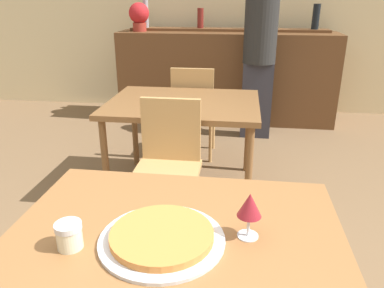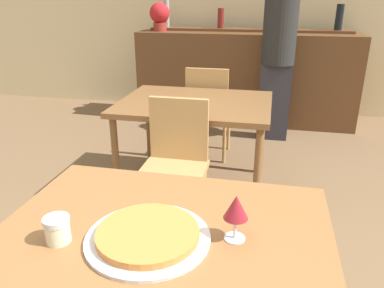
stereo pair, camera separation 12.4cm
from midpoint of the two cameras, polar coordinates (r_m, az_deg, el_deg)
name	(u,v)px [view 1 (the left image)]	position (r m, az deg, el deg)	size (l,w,h in m)	color
wall_back	(230,2)	(5.11, 5.10, 20.81)	(8.00, 0.05, 2.80)	beige
dining_table_near	(175,251)	(1.33, -5.34, -16.01)	(1.13, 0.84, 0.74)	brown
dining_table_far	(183,111)	(2.87, -2.56, 5.09)	(1.14, 0.88, 0.73)	brown
bar_counter	(226,77)	(4.70, 4.43, 10.13)	(2.60, 0.56, 1.07)	brown
bar_back_shelf	(230,26)	(4.75, 5.06, 17.43)	(2.39, 0.24, 0.35)	brown
chair_far_side_front	(168,159)	(2.35, -5.12, -2.33)	(0.40, 0.40, 0.88)	tan
chair_far_side_back	(194,106)	(3.49, -0.76, 5.84)	(0.40, 0.40, 0.88)	tan
pizza_tray	(162,237)	(1.24, -7.54, -13.93)	(0.41, 0.41, 0.04)	silver
cheese_shaker	(69,235)	(1.27, -20.96, -12.92)	(0.08, 0.08, 0.09)	beige
person_standing	(259,52)	(4.05, 9.36, 13.64)	(0.34, 0.34, 1.70)	#2D2D38
wine_glass	(250,206)	(1.21, 5.84, -9.48)	(0.08, 0.08, 0.16)	silver
potted_plant	(139,15)	(4.73, -8.86, 18.82)	(0.24, 0.24, 0.33)	maroon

